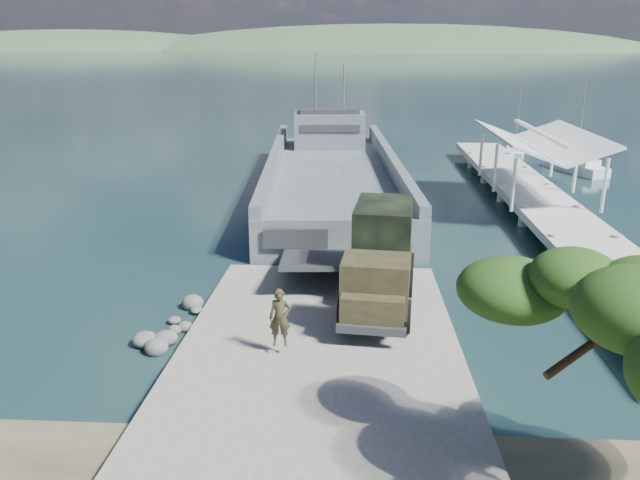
% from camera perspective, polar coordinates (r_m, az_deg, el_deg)
% --- Properties ---
extents(ground, '(1400.00, 1400.00, 0.00)m').
position_cam_1_polar(ground, '(23.76, 0.14, -9.43)').
color(ground, '#173639').
rests_on(ground, ground).
extents(boat_ramp, '(10.00, 18.00, 0.50)m').
position_cam_1_polar(boat_ramp, '(22.76, 0.00, -10.03)').
color(boat_ramp, slate).
rests_on(boat_ramp, ground).
extents(shoreline_rocks, '(3.20, 5.60, 0.90)m').
position_cam_1_polar(shoreline_rocks, '(25.26, -14.14, -8.27)').
color(shoreline_rocks, '#575755').
rests_on(shoreline_rocks, ground).
extents(distant_headlands, '(1000.00, 240.00, 48.00)m').
position_cam_1_polar(distant_headlands, '(583.21, 8.36, 16.75)').
color(distant_headlands, '#3A5C39').
rests_on(distant_headlands, ground).
extents(pier, '(6.40, 44.00, 6.10)m').
position_cam_1_polar(pier, '(42.60, 19.36, 4.30)').
color(pier, '#B8B8AD').
rests_on(pier, ground).
extents(landing_craft, '(10.97, 36.16, 10.61)m').
position_cam_1_polar(landing_craft, '(45.83, 1.13, 5.30)').
color(landing_craft, '#4B5458').
rests_on(landing_craft, ground).
extents(military_truck, '(3.37, 8.36, 3.78)m').
position_cam_1_polar(military_truck, '(25.69, 5.57, -1.57)').
color(military_truck, black).
rests_on(military_truck, boat_ramp).
extents(soldier, '(0.76, 0.52, 2.04)m').
position_cam_1_polar(soldier, '(21.50, -3.67, -8.05)').
color(soldier, black).
rests_on(soldier, boat_ramp).
extents(sailboat_near, '(3.98, 6.48, 7.61)m').
position_cam_1_polar(sailboat_near, '(57.83, 22.44, 6.14)').
color(sailboat_near, white).
rests_on(sailboat_near, ground).
extents(sailboat_far, '(3.18, 5.78, 6.76)m').
position_cam_1_polar(sailboat_far, '(63.74, 17.36, 7.63)').
color(sailboat_far, white).
rests_on(sailboat_far, ground).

